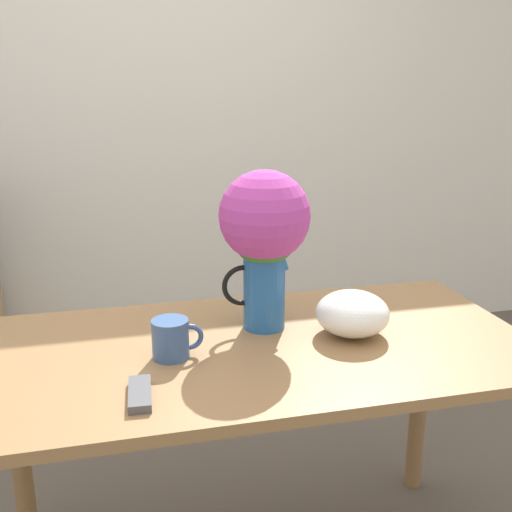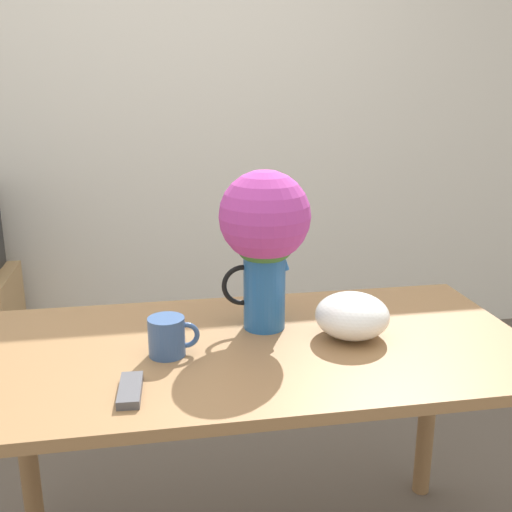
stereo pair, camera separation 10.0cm
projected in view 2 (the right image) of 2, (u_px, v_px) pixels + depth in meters
name	position (u px, v px, depth m)	size (l,w,h in m)	color
wall_back	(159.00, 113.00, 3.12)	(8.00, 0.05, 2.60)	silver
table	(254.00, 382.00, 1.62)	(1.48, 0.74, 0.78)	olive
flower_vase	(265.00, 230.00, 1.62)	(0.25, 0.25, 0.45)	#235B9E
coffee_mug	(168.00, 336.00, 1.52)	(0.13, 0.09, 0.10)	#385689
white_bowl	(352.00, 316.00, 1.62)	(0.20, 0.20, 0.12)	white
remote_control	(130.00, 390.00, 1.33)	(0.06, 0.14, 0.02)	#4C4C51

